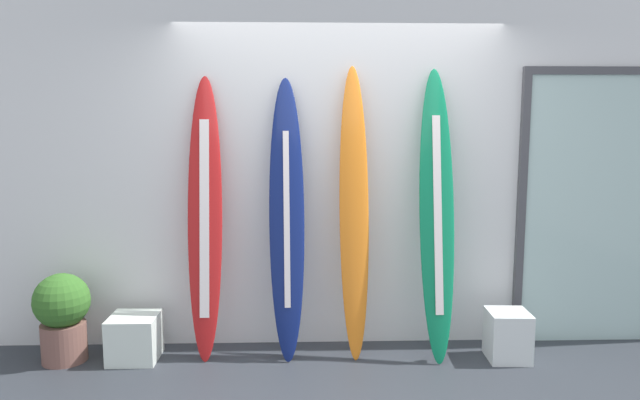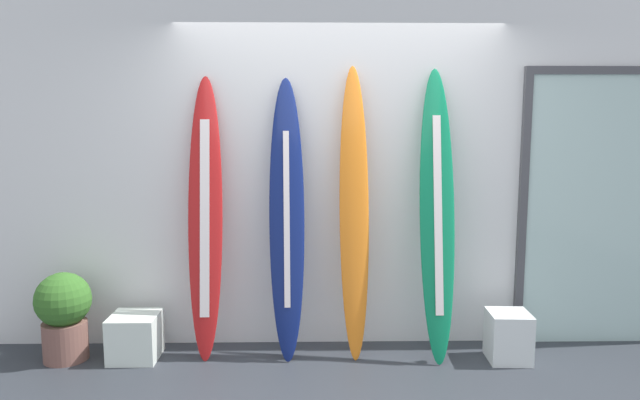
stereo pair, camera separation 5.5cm
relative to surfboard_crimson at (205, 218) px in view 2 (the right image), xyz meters
name	(u,v)px [view 2 (the right image)]	position (x,y,z in m)	size (l,w,h in m)	color
wall_back	(338,168)	(1.01, 0.31, 0.35)	(7.20, 0.20, 2.80)	white
surfboard_crimson	(205,218)	(0.00, 0.00, 0.00)	(0.26, 0.39, 2.11)	red
surfboard_navy	(287,220)	(0.61, -0.02, -0.02)	(0.28, 0.42, 2.09)	navy
surfboard_sunset	(354,213)	(1.11, -0.01, 0.04)	(0.24, 0.38, 2.18)	orange
surfboard_emerald	(437,216)	(1.72, -0.06, 0.02)	(0.26, 0.48, 2.16)	#0F7F50
display_block_left	(508,336)	(2.25, -0.17, -0.87)	(0.31, 0.31, 0.36)	white
display_block_center	(135,337)	(-0.53, -0.09, -0.89)	(0.35, 0.35, 0.34)	white
glass_door	(591,204)	(2.99, 0.19, 0.07)	(1.14, 0.06, 2.18)	silver
potted_plant	(64,313)	(-1.04, -0.10, -0.69)	(0.40, 0.40, 0.66)	brown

